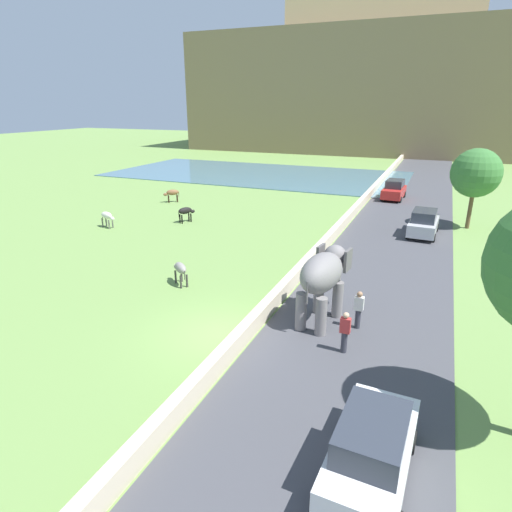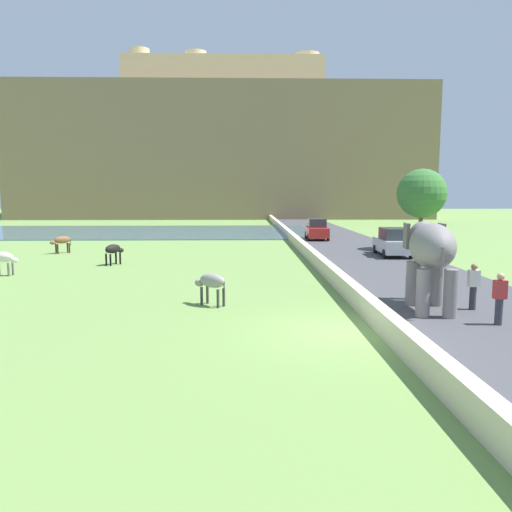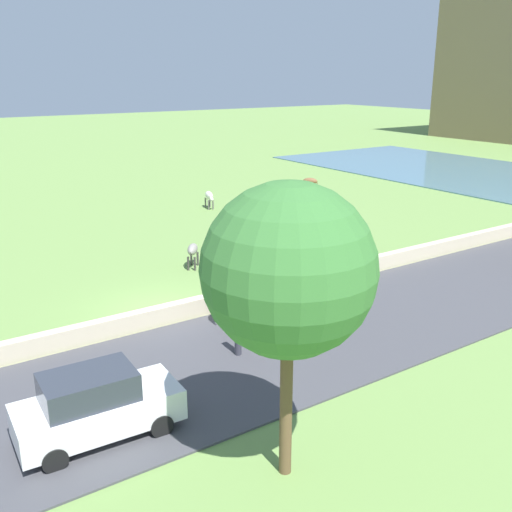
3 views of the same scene
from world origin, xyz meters
name	(u,v)px [view 2 (image 2 of 3)]	position (x,y,z in m)	size (l,w,h in m)	color
ground_plane	(341,332)	(0.00, 0.00, 0.00)	(220.00, 220.00, 0.00)	#6B8E47
road_surface	(357,251)	(5.00, 20.00, 0.03)	(7.00, 120.00, 0.06)	#424247
barrier_wall	(305,249)	(1.20, 18.00, 0.35)	(0.40, 110.00, 0.71)	beige
lake	(133,232)	(-14.00, 37.16, 0.04)	(36.00, 18.00, 0.08)	slate
hill_distant	(225,157)	(-6.00, 74.10, 10.10)	(64.00, 28.00, 20.20)	#7F6B4C
fort_on_hill	(225,78)	(-5.75, 74.10, 23.29)	(33.16, 8.00, 7.68)	#D6BC89
elephant	(430,251)	(3.46, 2.54, 2.04)	(1.75, 3.55, 2.99)	slate
person_beside_elephant	(473,286)	(4.94, 2.48, 0.87)	(0.36, 0.22, 1.63)	#33333D
person_trailing	(500,298)	(4.82, 0.51, 0.87)	(0.36, 0.22, 1.63)	#33333D
car_silver	(393,242)	(6.57, 17.03, 0.90)	(1.93, 4.07, 1.80)	#B7B7BC
car_red	(317,229)	(3.43, 28.31, 0.90)	(1.94, 4.08, 1.80)	red
cow_black	(114,250)	(-9.98, 13.83, 0.84)	(0.95, 1.38, 1.15)	black
cow_brown	(62,241)	(-14.78, 19.27, 0.84)	(1.27, 1.16, 1.15)	brown
cow_grey	(211,282)	(-3.92, 3.56, 0.84)	(1.30, 1.12, 1.15)	gray
cow_white	(4,258)	(-14.35, 10.35, 0.84)	(1.42, 0.69, 1.15)	silver
tree_near	(422,194)	(9.43, 20.31, 3.92)	(3.35, 3.35, 5.61)	brown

